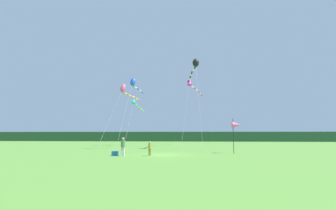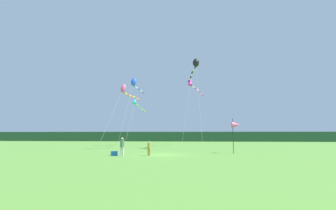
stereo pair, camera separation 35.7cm
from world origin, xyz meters
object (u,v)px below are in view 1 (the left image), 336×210
kite_black (195,65)px  kite_rainbow (125,90)px  kite_magenta (191,84)px  kite_cyan (135,103)px  kite_blue (134,83)px  banner_flag_pole (236,125)px  person_adult (123,146)px  person_child (150,148)px  cooler_box (115,153)px

kite_black → kite_rainbow: (-9.65, -0.96, -3.52)m
kite_black → kite_magenta: size_ratio=1.07×
kite_black → kite_cyan: bearing=139.4°
kite_magenta → kite_cyan: kite_magenta is taller
kite_blue → kite_magenta: bearing=8.4°
banner_flag_pole → kite_black: bearing=122.2°
kite_magenta → kite_black: bearing=-87.1°
person_adult → kite_rainbow: size_ratio=0.19×
person_child → kite_rainbow: 12.70m
person_adult → kite_cyan: size_ratio=0.21×
person_adult → kite_rainbow: bearing=104.7°
kite_black → kite_rainbow: size_ratio=1.39×
cooler_box → banner_flag_pole: bearing=18.0°
person_child → kite_cyan: kite_cyan is taller
cooler_box → kite_black: kite_black is taller
kite_blue → kite_black: bearing=-34.6°
kite_rainbow → kite_cyan: size_ratio=1.06×
person_adult → cooler_box: (-0.82, 0.27, -0.75)m
person_adult → kite_black: kite_black is taller
person_adult → cooler_box: person_adult is taller
banner_flag_pole → kite_magenta: bearing=106.9°
person_adult → kite_rainbow: 12.39m
person_child → kite_black: size_ratio=0.11×
person_child → banner_flag_pole: bearing=21.4°
person_child → banner_flag_pole: size_ratio=0.36×
banner_flag_pole → kite_rainbow: size_ratio=0.41×
cooler_box → kite_cyan: 20.81m
banner_flag_pole → kite_black: (-4.17, 6.63, 8.57)m
kite_magenta → kite_rainbow: size_ratio=1.30×
person_child → cooler_box: 3.32m
person_adult → cooler_box: 1.14m
person_adult → kite_cyan: bearing=99.3°
kite_magenta → kite_cyan: 10.32m
kite_rainbow → cooler_box: bearing=-79.6°
kite_blue → kite_magenta: (9.82, 1.45, -0.07)m
cooler_box → kite_magenta: bearing=68.6°
cooler_box → kite_rainbow: (-1.76, 9.58, 7.82)m
kite_magenta → kite_rainbow: (-9.22, -9.47, -2.59)m
person_child → kite_magenta: size_ratio=0.12×
kite_blue → kite_cyan: 3.61m
banner_flag_pole → kite_blue: kite_blue is taller
person_child → kite_cyan: size_ratio=0.16×
person_child → kite_black: 15.49m
cooler_box → kite_magenta: kite_magenta is taller
cooler_box → kite_cyan: kite_cyan is taller
kite_magenta → cooler_box: bearing=-111.4°
kite_black → kite_magenta: kite_black is taller
person_child → kite_rainbow: bearing=118.8°
person_child → kite_cyan: 20.83m
person_adult → person_child: person_adult is taller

